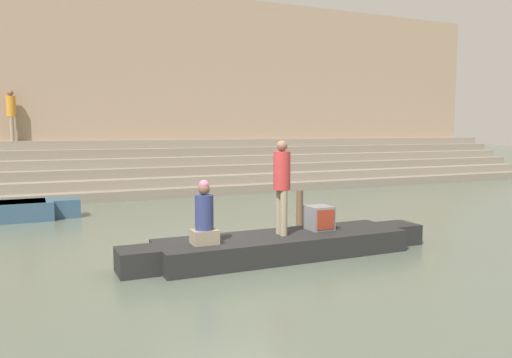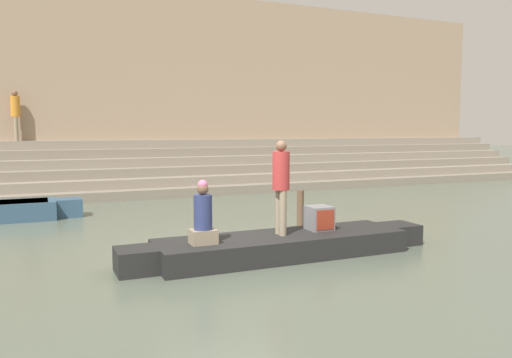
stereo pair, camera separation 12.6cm
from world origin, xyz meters
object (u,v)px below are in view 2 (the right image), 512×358
at_px(person_rowing, 203,218).
at_px(tv_set, 319,218).
at_px(person_on_steps, 15,112).
at_px(rowboat_main, 282,245).
at_px(person_standing, 281,180).
at_px(mooring_post, 300,210).

xyz_separation_m(person_rowing, tv_set, (2.37, 0.25, -0.21)).
relative_size(person_rowing, person_on_steps, 0.61).
relative_size(person_rowing, tv_set, 2.26).
distance_m(rowboat_main, person_standing, 1.17).
bearing_deg(person_standing, person_rowing, 179.26).
height_order(person_standing, person_on_steps, person_on_steps).
bearing_deg(person_standing, person_on_steps, 106.58).
bearing_deg(tv_set, person_rowing, -165.34).
xyz_separation_m(rowboat_main, mooring_post, (1.48, 2.04, 0.24)).
xyz_separation_m(person_standing, tv_set, (0.87, 0.14, -0.76)).
distance_m(tv_set, mooring_post, 2.00).
distance_m(person_standing, tv_set, 1.17).
relative_size(person_standing, mooring_post, 1.87).
height_order(rowboat_main, tv_set, tv_set).
bearing_deg(person_rowing, rowboat_main, 9.61).
bearing_deg(person_on_steps, person_standing, 4.53).
bearing_deg(mooring_post, person_rowing, -144.46).
bearing_deg(rowboat_main, mooring_post, 52.82).
height_order(mooring_post, person_on_steps, person_on_steps).
bearing_deg(mooring_post, tv_set, -108.57).
bearing_deg(person_rowing, tv_set, 11.71).
distance_m(mooring_post, person_on_steps, 11.58).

